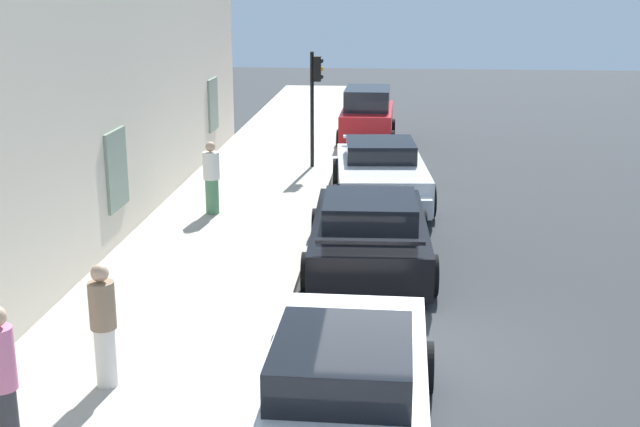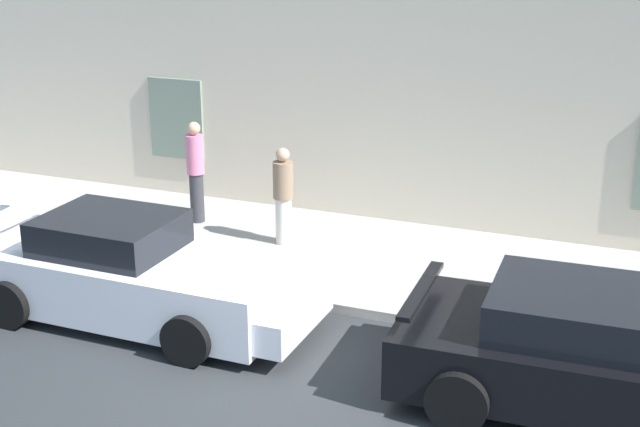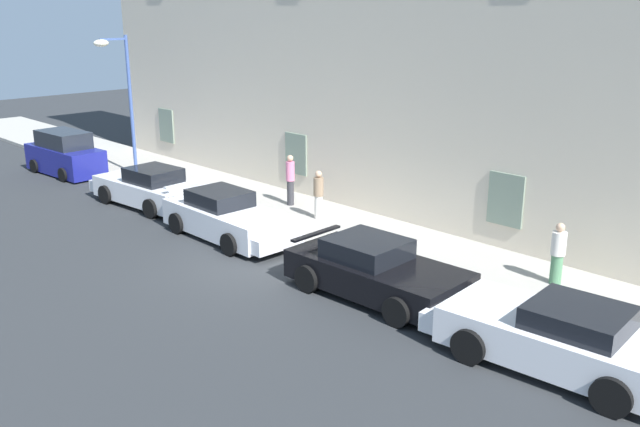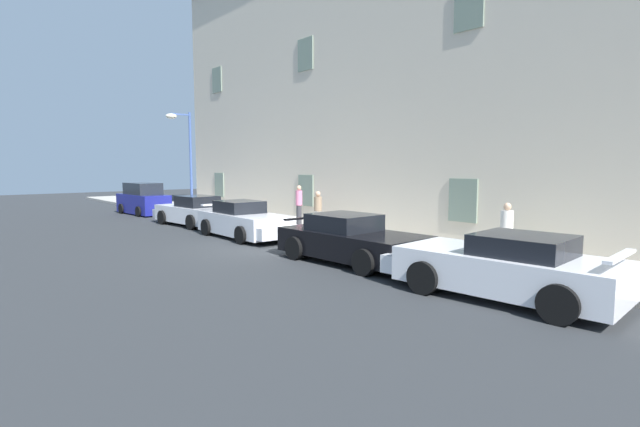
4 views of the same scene
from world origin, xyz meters
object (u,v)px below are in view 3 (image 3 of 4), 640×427
(sportscar_white_middle, at_px, (382,274))
(pedestrian_bystander, at_px, (558,253))
(sportscar_yellow_flank, at_px, (230,219))
(pedestrian_admiring, at_px, (290,179))
(sportscar_tail_end, at_px, (551,335))
(pedestrian_strolling, at_px, (318,194))
(sportscar_red_lead, at_px, (147,188))
(street_lamp, at_px, (119,80))
(hatchback_parked, at_px, (65,155))

(sportscar_white_middle, relative_size, pedestrian_bystander, 3.12)
(sportscar_yellow_flank, bearing_deg, sportscar_white_middle, -0.80)
(pedestrian_admiring, bearing_deg, sportscar_tail_end, -17.48)
(sportscar_yellow_flank, relative_size, pedestrian_strolling, 3.01)
(sportscar_red_lead, distance_m, pedestrian_strolling, 6.49)
(sportscar_tail_end, height_order, street_lamp, street_lamp)
(sportscar_tail_end, xyz_separation_m, pedestrian_admiring, (-11.66, 3.67, 0.44))
(hatchback_parked, height_order, pedestrian_strolling, hatchback_parked)
(sportscar_red_lead, height_order, hatchback_parked, hatchback_parked)
(pedestrian_admiring, bearing_deg, street_lamp, -166.33)
(sportscar_tail_end, distance_m, street_lamp, 19.89)
(sportscar_tail_end, bearing_deg, pedestrian_strolling, 161.70)
(street_lamp, xyz_separation_m, pedestrian_bystander, (17.77, 1.88, -3.06))
(hatchback_parked, xyz_separation_m, pedestrian_bystander, (20.40, 3.23, 0.13))
(pedestrian_bystander, bearing_deg, pedestrian_strolling, -177.26)
(sportscar_red_lead, bearing_deg, pedestrian_bystander, 13.19)
(sportscar_red_lead, xyz_separation_m, sportscar_tail_end, (15.65, -0.38, 0.02))
(sportscar_red_lead, xyz_separation_m, pedestrian_bystander, (13.90, 3.26, 0.33))
(sportscar_white_middle, distance_m, sportscar_tail_end, 4.45)
(sportscar_red_lead, relative_size, street_lamp, 0.87)
(hatchback_parked, height_order, street_lamp, street_lamp)
(pedestrian_bystander, bearing_deg, sportscar_red_lead, -166.81)
(sportscar_yellow_flank, bearing_deg, pedestrian_bystander, 21.18)
(sportscar_white_middle, height_order, pedestrian_admiring, pedestrian_admiring)
(sportscar_yellow_flank, height_order, hatchback_parked, hatchback_parked)
(sportscar_white_middle, height_order, hatchback_parked, hatchback_parked)
(sportscar_red_lead, distance_m, street_lamp, 5.33)
(sportscar_white_middle, xyz_separation_m, hatchback_parked, (-17.71, 0.27, 0.20))
(sportscar_yellow_flank, distance_m, hatchback_parked, 11.58)
(street_lamp, bearing_deg, sportscar_tail_end, -5.15)
(hatchback_parked, bearing_deg, pedestrian_strolling, 12.99)
(sportscar_red_lead, height_order, sportscar_tail_end, sportscar_red_lead)
(sportscar_red_lead, distance_m, sportscar_tail_end, 15.65)
(pedestrian_admiring, relative_size, pedestrian_strolling, 1.11)
(sportscar_white_middle, bearing_deg, sportscar_red_lead, 178.74)
(sportscar_tail_end, bearing_deg, pedestrian_admiring, 162.52)
(pedestrian_strolling, bearing_deg, pedestrian_admiring, 167.04)
(sportscar_tail_end, distance_m, hatchback_parked, 22.16)
(sportscar_white_middle, xyz_separation_m, sportscar_tail_end, (4.44, -0.14, 0.02))
(street_lamp, relative_size, pedestrian_strolling, 3.49)
(sportscar_tail_end, xyz_separation_m, pedestrian_strolling, (-9.84, 3.25, 0.33))
(sportscar_tail_end, relative_size, pedestrian_bystander, 3.15)
(hatchback_parked, bearing_deg, pedestrian_admiring, 17.26)
(hatchback_parked, distance_m, street_lamp, 4.35)
(sportscar_red_lead, distance_m, pedestrian_bystander, 14.28)
(sportscar_yellow_flank, xyz_separation_m, pedestrian_strolling, (0.74, 3.03, 0.35))
(sportscar_red_lead, height_order, sportscar_white_middle, sportscar_red_lead)
(street_lamp, distance_m, pedestrian_bystander, 18.13)
(sportscar_red_lead, bearing_deg, pedestrian_admiring, 39.50)
(pedestrian_admiring, distance_m, pedestrian_bystander, 9.91)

